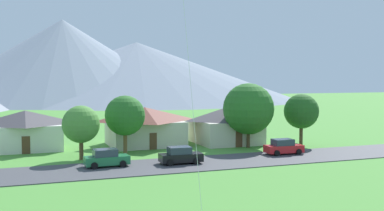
% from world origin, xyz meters
% --- Properties ---
extents(road_strip, '(160.00, 7.70, 0.08)m').
position_xyz_m(road_strip, '(0.00, 29.98, 0.04)').
color(road_strip, '#424247').
rests_on(road_strip, ground).
extents(mountain_far_east_ridge, '(97.07, 97.07, 29.80)m').
position_xyz_m(mountain_far_east_ridge, '(7.15, 162.84, 14.90)').
color(mountain_far_east_ridge, gray).
rests_on(mountain_far_east_ridge, ground).
extents(mountain_central_ridge, '(125.38, 125.38, 22.41)m').
position_xyz_m(mountain_central_ridge, '(35.32, 164.98, 11.20)').
color(mountain_central_ridge, gray).
rests_on(mountain_central_ridge, ground).
extents(house_leftmost, '(9.62, 8.32, 4.84)m').
position_xyz_m(house_leftmost, '(7.24, 44.06, 2.50)').
color(house_leftmost, beige).
rests_on(house_leftmost, ground).
extents(house_left_center, '(8.90, 6.55, 4.70)m').
position_xyz_m(house_left_center, '(-7.00, 45.22, 2.43)').
color(house_left_center, silver).
rests_on(house_left_center, ground).
extents(house_right_center, '(8.31, 8.51, 4.67)m').
position_xyz_m(house_right_center, '(17.66, 42.27, 2.42)').
color(house_right_center, beige).
rests_on(house_right_center, ground).
extents(tree_near_left, '(3.92, 3.92, 5.69)m').
position_xyz_m(tree_near_left, '(-1.60, 36.39, 3.71)').
color(tree_near_left, brown).
rests_on(tree_near_left, ground).
extents(tree_left_of_center, '(6.28, 6.28, 7.91)m').
position_xyz_m(tree_left_of_center, '(18.65, 37.79, 4.76)').
color(tree_left_of_center, '#4C3823').
rests_on(tree_left_of_center, ground).
extents(tree_center, '(4.53, 4.53, 6.58)m').
position_xyz_m(tree_center, '(3.53, 38.62, 4.29)').
color(tree_center, brown).
rests_on(tree_center, ground).
extents(tree_right_of_center, '(4.37, 4.37, 6.53)m').
position_xyz_m(tree_right_of_center, '(25.59, 36.81, 4.33)').
color(tree_right_of_center, '#4C3823').
rests_on(tree_right_of_center, ground).
extents(parked_car_black_west_end, '(4.27, 2.21, 1.68)m').
position_xyz_m(parked_car_black_west_end, '(7.28, 30.29, 0.87)').
color(parked_car_black_west_end, black).
rests_on(parked_car_black_west_end, road_strip).
extents(parked_car_red_mid_west, '(4.28, 2.23, 1.68)m').
position_xyz_m(parked_car_red_mid_west, '(19.87, 31.64, 0.87)').
color(parked_car_red_mid_west, red).
rests_on(parked_car_red_mid_west, road_strip).
extents(parked_car_green_east_end, '(4.26, 2.19, 1.68)m').
position_xyz_m(parked_car_green_east_end, '(0.14, 31.36, 0.87)').
color(parked_car_green_east_end, '#237042').
rests_on(parked_car_green_east_end, road_strip).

